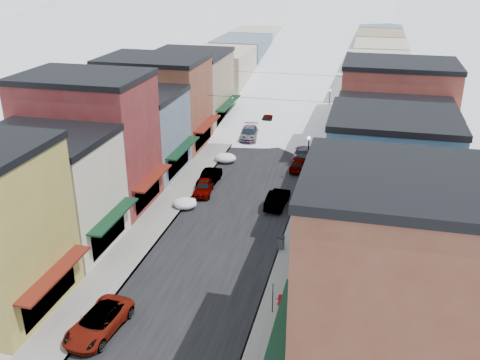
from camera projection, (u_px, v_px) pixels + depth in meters
The scene contains 36 objects.
road at pixel (295, 107), 84.07m from camera, with size 10.00×160.00×0.01m, color black.
sidewalk_left at pixel (254, 104), 85.47m from camera, with size 3.20×160.00×0.15m, color gray.
sidewalk_right at pixel (337, 109), 82.62m from camera, with size 3.20×160.00×0.15m, color gray.
curb_left at pixel (263, 104), 85.14m from camera, with size 0.10×160.00×0.15m, color slate.
curb_right at pixel (327, 108), 82.96m from camera, with size 0.10×160.00×0.15m, color slate.
bldg_l_cream at pixel (48, 191), 42.55m from camera, with size 11.30×8.20×9.50m.
bldg_l_brick_near at pixel (89, 141), 49.24m from camera, with size 12.30×8.20×12.50m.
bldg_l_grayblue at pixel (133, 132), 57.42m from camera, with size 11.30×9.20×9.00m.
bldg_l_brick_far at pixel (156, 102), 65.30m from camera, with size 13.30×9.20×11.00m.
bldg_l_tan at pixel (190, 88), 74.24m from camera, with size 11.30×11.20×10.00m.
bldg_r_brick_near at pixel (405, 287), 27.65m from camera, with size 12.30×9.20×12.50m.
bldg_r_green at pixel (389, 231), 36.40m from camera, with size 11.30×9.20×9.50m.
bldg_r_blue at pixel (388, 175), 44.26m from camera, with size 11.30×9.20×10.50m.
bldg_r_cream at pixel (391, 149), 52.50m from camera, with size 12.30×9.20×9.00m.
bldg_r_brick_far at pixel (396, 113), 59.97m from camera, with size 13.30×9.20×11.50m.
bldg_r_tan at pixel (385, 99), 69.52m from camera, with size 11.30×11.20×9.50m.
distant_blocks at pixel (313, 56), 103.11m from camera, with size 34.00×55.00×8.00m.
overhead_cables at pixel (283, 85), 70.47m from camera, with size 16.40×15.04×0.04m.
car_white_suv at pixel (99, 322), 33.69m from camera, with size 2.47×5.35×1.49m, color white.
car_silver_sedan at pixel (204, 187), 53.35m from camera, with size 1.67×4.15×1.41m, color gray.
car_dark_hatch at pixel (209, 178), 55.57m from camera, with size 1.53×4.38×1.44m, color black.
car_silver_wagon at pixel (249, 133), 69.11m from camera, with size 2.18×5.35×1.55m, color #9B9EA3.
car_green_sedan at pixel (277, 199), 50.70m from camera, with size 1.60×4.58×1.51m, color black.
car_gray_suv at pixel (300, 163), 59.30m from camera, with size 1.73×4.30×1.46m, color #9A9DA3.
car_black_sedan at pixel (304, 153), 62.31m from camera, with size 2.20×5.40×1.57m, color black.
car_lane_silver at pixel (267, 122), 73.85m from camera, with size 1.95×4.85×1.65m, color #A4A7AC.
car_lane_white at pixel (311, 85), 94.99m from camera, with size 2.59×5.61×1.56m, color white.
fire_hydrant at pixel (280, 300), 36.22m from camera, with size 0.48×0.37×0.83m.
parking_sign at pixel (273, 296), 35.10m from camera, with size 0.06×0.31×2.25m.
trash_can at pixel (281, 242), 43.11m from camera, with size 0.63×0.63×1.07m.
streetlamp_near at pixel (308, 153), 55.35m from camera, with size 0.40×0.40×4.82m.
streetlamp_far at pixel (330, 100), 77.30m from camera, with size 0.34×0.34×4.15m.
planter_far at pixel (298, 315), 34.83m from camera, with size 0.35×0.35×0.62m, color #2B5828.
snow_pile_near at pixel (111, 309), 35.48m from camera, with size 2.14×2.52×0.90m.
snow_pile_mid at pixel (185, 203), 50.46m from camera, with size 2.29×2.61×0.97m.
snow_pile_far at pixel (226, 158), 61.62m from camera, with size 2.44×2.70×1.03m.
Camera 1 is at (10.84, -21.66, 22.14)m, focal length 40.00 mm.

